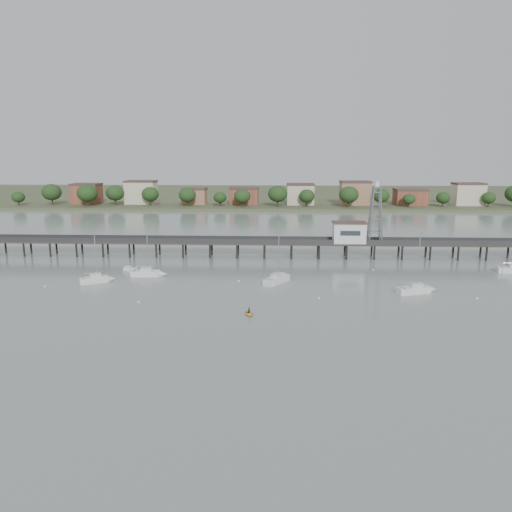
# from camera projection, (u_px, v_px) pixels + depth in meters

# --- Properties ---
(ground_plane) EXTENTS (500.00, 500.00, 0.00)m
(ground_plane) POSITION_uv_depth(u_px,v_px,m) (229.00, 344.00, 70.58)
(ground_plane) COLOR gray
(ground_plane) RESTS_ON ground
(pier) EXTENTS (150.00, 5.00, 5.50)m
(pier) POSITION_uv_depth(u_px,v_px,m) (251.00, 243.00, 128.50)
(pier) COLOR #2D2823
(pier) RESTS_ON ground
(pier_building) EXTENTS (8.40, 5.40, 5.30)m
(pier_building) POSITION_uv_depth(u_px,v_px,m) (349.00, 232.00, 126.85)
(pier_building) COLOR silver
(pier_building) RESTS_ON ground
(lattice_tower) EXTENTS (3.20, 3.20, 15.50)m
(lattice_tower) POSITION_uv_depth(u_px,v_px,m) (376.00, 215.00, 125.67)
(lattice_tower) COLOR slate
(lattice_tower) RESTS_ON ground
(sailboat_a) EXTENTS (6.69, 4.85, 11.04)m
(sailboat_a) POSITION_uv_depth(u_px,v_px,m) (100.00, 279.00, 103.86)
(sailboat_a) COLOR silver
(sailboat_a) RESTS_ON ground
(sailboat_b) EXTENTS (7.32, 2.59, 11.99)m
(sailboat_b) POSITION_uv_depth(u_px,v_px,m) (152.00, 273.00, 108.96)
(sailboat_b) COLOR silver
(sailboat_b) RESTS_ON ground
(sailboat_d) EXTENTS (7.94, 4.66, 12.67)m
(sailboat_d) POSITION_uv_depth(u_px,v_px,m) (420.00, 289.00, 96.12)
(sailboat_d) COLOR silver
(sailboat_d) RESTS_ON ground
(sailboat_c) EXTENTS (6.48, 8.09, 13.45)m
(sailboat_c) POSITION_uv_depth(u_px,v_px,m) (281.00, 278.00, 104.60)
(sailboat_c) COLOR silver
(sailboat_c) RESTS_ON ground
(white_tender) EXTENTS (3.44, 2.32, 1.24)m
(white_tender) POSITION_uv_depth(u_px,v_px,m) (130.00, 269.00, 114.01)
(white_tender) COLOR silver
(white_tender) RESTS_ON ground
(yellow_dinghy) EXTENTS (1.90, 1.03, 2.56)m
(yellow_dinghy) POSITION_uv_depth(u_px,v_px,m) (249.00, 315.00, 83.09)
(yellow_dinghy) COLOR yellow
(yellow_dinghy) RESTS_ON ground
(dinghy_occupant) EXTENTS (0.76, 1.16, 0.26)m
(dinghy_occupant) POSITION_uv_depth(u_px,v_px,m) (249.00, 315.00, 83.09)
(dinghy_occupant) COLOR black
(dinghy_occupant) RESTS_ON ground
(mooring_buoys) EXTENTS (84.34, 27.87, 0.39)m
(mooring_buoys) POSITION_uv_depth(u_px,v_px,m) (266.00, 288.00, 99.10)
(mooring_buoys) COLOR beige
(mooring_buoys) RESTS_ON ground
(far_shore) EXTENTS (500.00, 170.00, 10.40)m
(far_shore) POSITION_uv_depth(u_px,v_px,m) (267.00, 195.00, 304.71)
(far_shore) COLOR #475133
(far_shore) RESTS_ON ground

